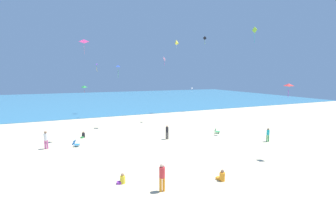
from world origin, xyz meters
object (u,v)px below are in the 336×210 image
Objects in this scene: person_6 at (222,176)px; person_1 at (162,175)px; beach_chair_far_right at (217,131)px; kite_magenta at (84,41)px; person_3 at (167,131)px; kite_green at (84,87)px; person_5 at (268,134)px; kite_white at (192,88)px; beach_chair_far_left at (76,144)px; kite_black at (205,38)px; person_4 at (83,135)px; kite_yellow at (176,42)px; kite_blue at (118,66)px; kite_red at (289,85)px; kite_pink at (164,59)px; person_2 at (46,139)px; person_0 at (122,180)px; kite_lime at (255,31)px; kite_purple at (96,64)px.

person_1 is at bearing 65.56° from person_6.
beach_chair_far_right is 0.54× the size of kite_magenta.
person_3 is at bearing -146.93° from beach_chair_far_right.
kite_green reaches higher than person_1.
kite_white is (2.78, 21.38, 3.75)m from person_5.
person_5 reaches higher than person_6.
beach_chair_far_left is at bearing -87.93° from person_3.
person_3 is at bearing -139.26° from kite_black.
person_6 is at bearing 63.90° from person_4.
person_6 is at bearing -27.35° from beach_chair_far_left.
person_3 is 0.90× the size of kite_yellow.
kite_black reaches higher than person_5.
kite_blue is at bearing -146.68° from person_3.
person_6 is 0.49× the size of kite_magenta.
person_1 is at bearing -85.38° from kite_green.
person_5 is at bearing 58.43° from kite_red.
kite_pink is (-8.65, -6.79, 4.84)m from kite_white.
person_4 is 16.01m from kite_pink.
person_2 is at bearing -152.80° from kite_pink.
person_1 is 13.87m from person_2.
person_0 is 22.58m from kite_pink.
beach_chair_far_left is 0.45× the size of person_1.
person_1 is 2.48× the size of person_4.
kite_green is (-16.76, 26.46, 4.18)m from person_5.
kite_yellow is at bearing -114.76° from person_0.
person_4 is at bearing -166.76° from kite_black.
beach_chair_far_right is 1.23× the size of person_0.
kite_black is at bearing 79.89° from kite_red.
kite_red is at bearing -176.06° from person_0.
kite_lime is at bearing -88.03° from kite_black.
beach_chair_far_right is 15.70m from person_4.
kite_black reaches higher than kite_magenta.
kite_purple reaches higher than person_2.
kite_lime is at bearing -34.09° from kite_blue.
person_6 is at bearing -109.26° from kite_yellow.
beach_chair_far_left is 19.86m from person_5.
kite_pink is at bearing -39.10° from kite_purple.
beach_chair_far_right is at bearing 159.71° from kite_lime.
kite_purple reaches higher than kite_blue.
kite_green is (1.19, 17.01, 4.76)m from person_4.
person_0 reaches higher than beach_chair_far_left.
beach_chair_far_right is 0.54× the size of person_3.
person_1 is 1.30× the size of kite_green.
kite_magenta is at bearing -76.35° from person_0.
beach_chair_far_left is 0.62× the size of kite_black.
person_1 is 2.26× the size of person_6.
person_0 is 0.47× the size of person_5.
kite_white reaches higher than person_4.
kite_blue is 1.38× the size of kite_red.
kite_red is at bearing 46.49° from person_3.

